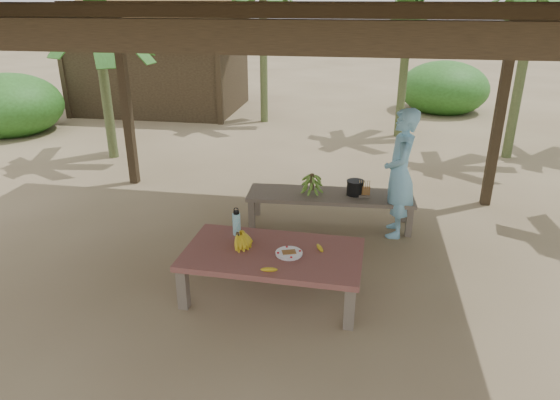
% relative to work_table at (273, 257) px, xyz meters
% --- Properties ---
extents(ground, '(80.00, 80.00, 0.00)m').
position_rel_work_table_xyz_m(ground, '(-0.09, 0.65, -0.43)').
color(ground, brown).
rests_on(ground, ground).
extents(pavilion, '(6.60, 5.60, 2.95)m').
position_rel_work_table_xyz_m(pavilion, '(-0.10, 0.63, 2.34)').
color(pavilion, black).
rests_on(pavilion, ground).
extents(work_table, '(1.83, 1.06, 0.50)m').
position_rel_work_table_xyz_m(work_table, '(0.00, 0.00, 0.00)').
color(work_table, brown).
rests_on(work_table, ground).
extents(bench, '(2.23, 0.71, 0.45)m').
position_rel_work_table_xyz_m(bench, '(0.45, 1.81, -0.04)').
color(bench, brown).
rests_on(bench, ground).
extents(ripe_banana_bunch, '(0.30, 0.26, 0.17)m').
position_rel_work_table_xyz_m(ripe_banana_bunch, '(-0.38, 0.06, 0.15)').
color(ripe_banana_bunch, gold).
rests_on(ripe_banana_bunch, work_table).
extents(plate, '(0.27, 0.27, 0.04)m').
position_rel_work_table_xyz_m(plate, '(0.17, -0.04, 0.08)').
color(plate, white).
rests_on(plate, work_table).
extents(loose_banana_front, '(0.17, 0.10, 0.04)m').
position_rel_work_table_xyz_m(loose_banana_front, '(0.04, -0.40, 0.09)').
color(loose_banana_front, gold).
rests_on(loose_banana_front, work_table).
extents(loose_banana_side, '(0.10, 0.15, 0.04)m').
position_rel_work_table_xyz_m(loose_banana_side, '(0.47, 0.12, 0.09)').
color(loose_banana_side, gold).
rests_on(loose_banana_side, work_table).
extents(water_flask, '(0.09, 0.09, 0.32)m').
position_rel_work_table_xyz_m(water_flask, '(-0.46, 0.33, 0.20)').
color(water_flask, '#43C2D3').
rests_on(water_flask, work_table).
extents(green_banana_stalk, '(0.26, 0.26, 0.29)m').
position_rel_work_table_xyz_m(green_banana_stalk, '(0.20, 1.80, 0.16)').
color(green_banana_stalk, '#598C2D').
rests_on(green_banana_stalk, bench).
extents(cooking_pot, '(0.22, 0.22, 0.19)m').
position_rel_work_table_xyz_m(cooking_pot, '(0.77, 1.85, 0.11)').
color(cooking_pot, black).
rests_on(cooking_pot, bench).
extents(skewer_rack, '(0.18, 0.09, 0.24)m').
position_rel_work_table_xyz_m(skewer_rack, '(0.89, 1.78, 0.14)').
color(skewer_rack, '#A57F47').
rests_on(skewer_rack, bench).
extents(woman, '(0.40, 0.61, 1.66)m').
position_rel_work_table_xyz_m(woman, '(1.32, 1.69, 0.40)').
color(woman, '#77BDE2').
rests_on(woman, ground).
extents(hut, '(4.40, 3.43, 2.85)m').
position_rel_work_table_xyz_m(hut, '(-4.59, 8.65, 0.67)').
color(hut, black).
rests_on(hut, ground).
extents(banana_plant_n, '(1.80, 1.80, 2.88)m').
position_rel_work_table_xyz_m(banana_plant_n, '(1.61, 6.75, 1.97)').
color(banana_plant_n, '#596638').
rests_on(banana_plant_n, ground).
extents(banana_plant_w, '(1.80, 1.80, 2.91)m').
position_rel_work_table_xyz_m(banana_plant_w, '(-3.91, 4.22, 1.99)').
color(banana_plant_w, '#596638').
rests_on(banana_plant_w, ground).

